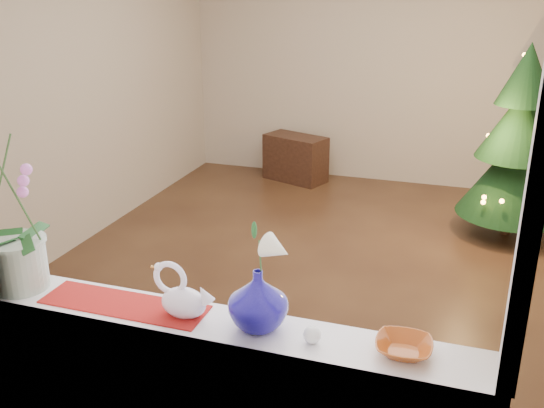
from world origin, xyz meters
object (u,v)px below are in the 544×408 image
at_px(paperweight, 312,335).
at_px(amber_dish, 404,348).
at_px(side_table, 295,158).
at_px(orchid_pot, 10,207).
at_px(swan, 183,292).
at_px(xmas_tree, 518,143).
at_px(blue_vase, 258,295).

relative_size(paperweight, amber_dish, 0.38).
bearing_deg(amber_dish, side_table, 110.73).
relative_size(orchid_pot, swan, 2.90).
relative_size(swan, xmas_tree, 0.15).
bearing_deg(swan, paperweight, 11.54).
xyz_separation_m(swan, blue_vase, (0.30, 0.01, 0.03)).
height_order(blue_vase, paperweight, blue_vase).
distance_m(orchid_pot, amber_dish, 1.66).
distance_m(orchid_pot, blue_vase, 1.10).
bearing_deg(blue_vase, xmas_tree, 73.12).
bearing_deg(paperweight, xmas_tree, 76.52).
bearing_deg(orchid_pot, amber_dish, 0.53).
bearing_deg(orchid_pot, xmas_tree, 59.08).
xyz_separation_m(blue_vase, xmas_tree, (1.10, 3.61, -0.21)).
bearing_deg(xmas_tree, side_table, 157.89).
relative_size(xmas_tree, side_table, 2.45).
height_order(orchid_pot, xmas_tree, xmas_tree).
bearing_deg(swan, xmas_tree, 82.89).
distance_m(xmas_tree, side_table, 2.51).
bearing_deg(blue_vase, paperweight, -9.56).
distance_m(paperweight, xmas_tree, 3.75).
relative_size(swan, paperweight, 3.88).
height_order(paperweight, xmas_tree, xmas_tree).
bearing_deg(swan, side_table, 114.76).
relative_size(paperweight, side_table, 0.09).
distance_m(orchid_pot, paperweight, 1.34).
bearing_deg(amber_dish, orchid_pot, -179.47).
height_order(orchid_pot, amber_dish, orchid_pot).
xyz_separation_m(swan, side_table, (-0.86, 4.55, -0.77)).
distance_m(swan, paperweight, 0.53).
xyz_separation_m(paperweight, xmas_tree, (0.87, 3.65, -0.10)).
bearing_deg(blue_vase, swan, -177.23).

